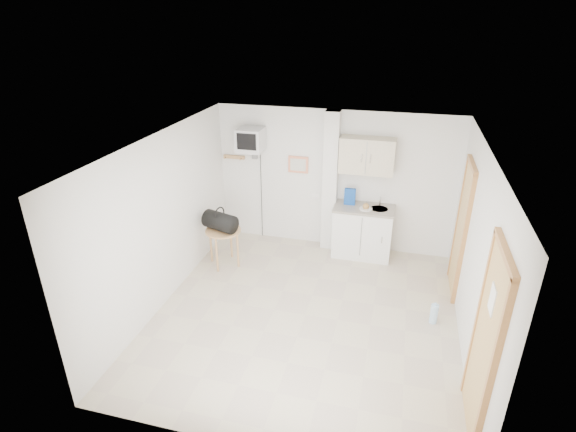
% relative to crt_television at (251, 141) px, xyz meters
% --- Properties ---
extents(ground, '(4.50, 4.50, 0.00)m').
position_rel_crt_television_xyz_m(ground, '(1.45, -2.02, -1.94)').
color(ground, beige).
rests_on(ground, ground).
extents(room_envelope, '(4.24, 4.54, 2.55)m').
position_rel_crt_television_xyz_m(room_envelope, '(1.69, -1.93, -0.40)').
color(room_envelope, white).
rests_on(room_envelope, ground).
extents(kitchenette, '(1.03, 0.58, 2.10)m').
position_rel_crt_television_xyz_m(kitchenette, '(2.02, -0.02, -1.13)').
color(kitchenette, white).
rests_on(kitchenette, ground).
extents(crt_television, '(0.44, 0.45, 2.15)m').
position_rel_crt_television_xyz_m(crt_television, '(0.00, 0.00, 0.00)').
color(crt_television, slate).
rests_on(crt_television, ground).
extents(round_table, '(0.59, 0.59, 0.66)m').
position_rel_crt_television_xyz_m(round_table, '(-0.20, -0.97, -1.37)').
color(round_table, '#AD7A4E').
rests_on(round_table, ground).
extents(duffel_bag, '(0.62, 0.46, 0.41)m').
position_rel_crt_television_xyz_m(duffel_bag, '(-0.24, -0.98, -1.12)').
color(duffel_bag, black).
rests_on(duffel_bag, round_table).
extents(water_bottle, '(0.11, 0.11, 0.32)m').
position_rel_crt_television_xyz_m(water_bottle, '(3.22, -1.73, -1.79)').
color(water_bottle, '#AACEEC').
rests_on(water_bottle, ground).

